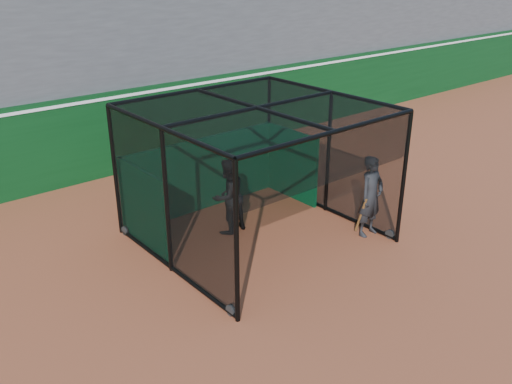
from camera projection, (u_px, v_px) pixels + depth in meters
ground at (314, 290)px, 10.70m from camera, size 120.00×120.00×0.00m
outfield_wall at (113, 131)px, 16.19m from camera, size 50.00×0.50×2.50m
grandstand at (50, 11)px, 17.60m from camera, size 50.00×7.85×8.95m
batting_cage at (256, 175)px, 12.16m from camera, size 4.76×4.61×3.10m
batter at (228, 196)px, 12.66m from camera, size 0.97×0.80×1.83m
on_deck_player at (371, 196)px, 12.51m from camera, size 0.72×0.49×1.94m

